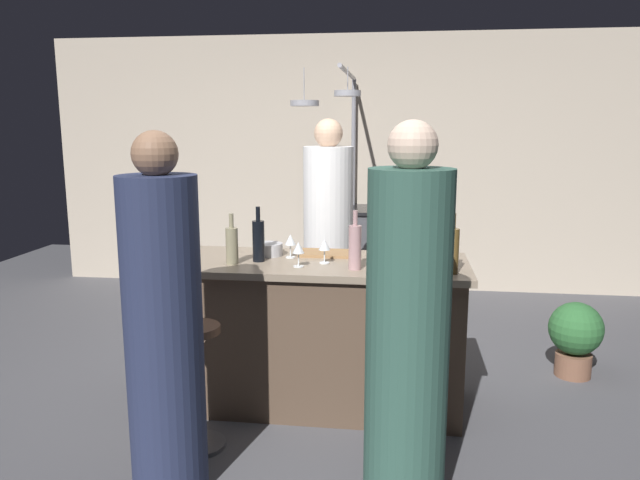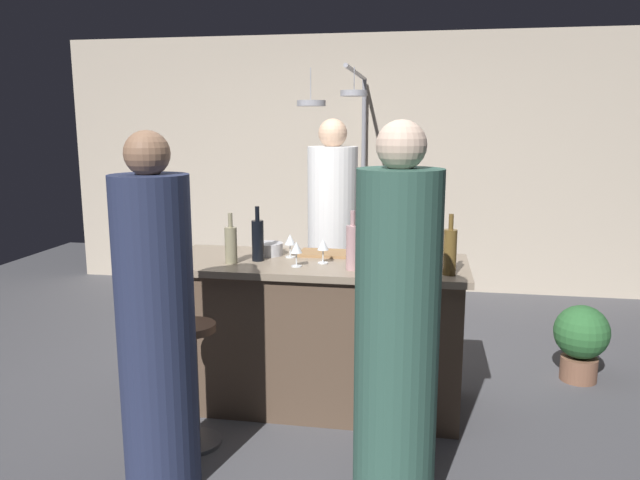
{
  "view_description": "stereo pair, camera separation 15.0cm",
  "coord_description": "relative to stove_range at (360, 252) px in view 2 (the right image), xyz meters",
  "views": [
    {
      "loc": [
        0.49,
        -3.5,
        1.7
      ],
      "look_at": [
        0.0,
        0.15,
        1.0
      ],
      "focal_mm": 34.06,
      "sensor_mm": 36.0,
      "label": 1
    },
    {
      "loc": [
        0.64,
        -3.48,
        1.7
      ],
      "look_at": [
        0.0,
        0.15,
        1.0
      ],
      "focal_mm": 34.06,
      "sensor_mm": 36.0,
      "label": 2
    }
  ],
  "objects": [
    {
      "name": "potted_plant",
      "position": [
        1.69,
        -1.82,
        -0.15
      ],
      "size": [
        0.36,
        0.36,
        0.52
      ],
      "color": "brown",
      "rests_on": "ground_plane"
    },
    {
      "name": "guest_right",
      "position": [
        0.53,
        -3.43,
        0.35
      ],
      "size": [
        0.36,
        0.36,
        1.72
      ],
      "color": "#33594C",
      "rests_on": "ground_plane"
    },
    {
      "name": "wine_bottle_white",
      "position": [
        -0.48,
        -2.59,
        0.57
      ],
      "size": [
        0.07,
        0.07,
        0.3
      ],
      "color": "gray",
      "rests_on": "kitchen_island"
    },
    {
      "name": "pepper_mill",
      "position": [
        0.74,
        -2.49,
        0.56
      ],
      "size": [
        0.05,
        0.05,
        0.21
      ],
      "primitive_type": "cylinder",
      "color": "#382319",
      "rests_on": "kitchen_island"
    },
    {
      "name": "wine_bottle_rose",
      "position": [
        0.24,
        -2.63,
        0.59
      ],
      "size": [
        0.07,
        0.07,
        0.33
      ],
      "color": "#B78C8E",
      "rests_on": "kitchen_island"
    },
    {
      "name": "overhead_pot_rack",
      "position": [
        -0.06,
        -0.42,
        1.18
      ],
      "size": [
        0.57,
        1.45,
        2.17
      ],
      "color": "gray",
      "rests_on": "ground_plane"
    },
    {
      "name": "wine_bottle_dark",
      "position": [
        -0.34,
        -2.5,
        0.58
      ],
      "size": [
        0.07,
        0.07,
        0.33
      ],
      "color": "black",
      "rests_on": "kitchen_island"
    },
    {
      "name": "wine_glass_near_left_guest",
      "position": [
        0.05,
        -2.5,
        0.56
      ],
      "size": [
        0.07,
        0.07,
        0.15
      ],
      "color": "silver",
      "rests_on": "kitchen_island"
    },
    {
      "name": "back_wall",
      "position": [
        0.0,
        0.4,
        0.85
      ],
      "size": [
        6.4,
        0.16,
        2.6
      ],
      "primitive_type": "cube",
      "color": "#BCAD99",
      "rests_on": "ground_plane"
    },
    {
      "name": "bar_stool_right",
      "position": [
        0.53,
        -3.07,
        -0.07
      ],
      "size": [
        0.28,
        0.28,
        0.68
      ],
      "color": "#4C4C51",
      "rests_on": "ground_plane"
    },
    {
      "name": "ground_plane",
      "position": [
        0.0,
        -2.45,
        -0.45
      ],
      "size": [
        9.0,
        9.0,
        0.0
      ],
      "primitive_type": "plane",
      "color": "#4C4C51"
    },
    {
      "name": "guest_left",
      "position": [
        -0.57,
        -3.44,
        0.33
      ],
      "size": [
        0.36,
        0.36,
        1.68
      ],
      "color": "#262D4C",
      "rests_on": "ground_plane"
    },
    {
      "name": "mixing_bowl_blue",
      "position": [
        0.53,
        -2.24,
        0.49
      ],
      "size": [
        0.15,
        0.15,
        0.08
      ],
      "primitive_type": "cylinder",
      "color": "#334C6B",
      "rests_on": "kitchen_island"
    },
    {
      "name": "cutting_board",
      "position": [
        0.03,
        -2.26,
        0.46
      ],
      "size": [
        0.32,
        0.22,
        0.02
      ],
      "primitive_type": "cube",
      "color": "#997047",
      "rests_on": "kitchen_island"
    },
    {
      "name": "wine_glass_by_chef",
      "position": [
        -0.17,
        -2.38,
        0.56
      ],
      "size": [
        0.07,
        0.07,
        0.15
      ],
      "color": "silver",
      "rests_on": "kitchen_island"
    },
    {
      "name": "wine_bottle_amber",
      "position": [
        0.78,
        -2.65,
        0.58
      ],
      "size": [
        0.07,
        0.07,
        0.33
      ],
      "color": "brown",
      "rests_on": "kitchen_island"
    },
    {
      "name": "wine_glass_near_right_guest",
      "position": [
        -0.08,
        -2.61,
        0.56
      ],
      "size": [
        0.07,
        0.07,
        0.15
      ],
      "color": "silver",
      "rests_on": "kitchen_island"
    },
    {
      "name": "bar_stool_left",
      "position": [
        -0.55,
        -3.07,
        -0.07
      ],
      "size": [
        0.28,
        0.28,
        0.68
      ],
      "color": "#4C4C51",
      "rests_on": "ground_plane"
    },
    {
      "name": "kitchen_island",
      "position": [
        0.0,
        -2.45,
        0.01
      ],
      "size": [
        1.8,
        0.72,
        0.9
      ],
      "color": "brown",
      "rests_on": "ground_plane"
    },
    {
      "name": "chef",
      "position": [
        -0.04,
        -1.52,
        0.36
      ],
      "size": [
        0.37,
        0.37,
        1.75
      ],
      "color": "white",
      "rests_on": "ground_plane"
    },
    {
      "name": "stove_range",
      "position": [
        0.0,
        0.0,
        0.0
      ],
      "size": [
        0.8,
        0.64,
        0.89
      ],
      "color": "#47474C",
      "rests_on": "ground_plane"
    },
    {
      "name": "mixing_bowl_steel",
      "position": [
        -0.32,
        -2.33,
        0.49
      ],
      "size": [
        0.18,
        0.18,
        0.08
      ],
      "primitive_type": "cylinder",
      "color": "#B7B7BC",
      "rests_on": "kitchen_island"
    }
  ]
}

